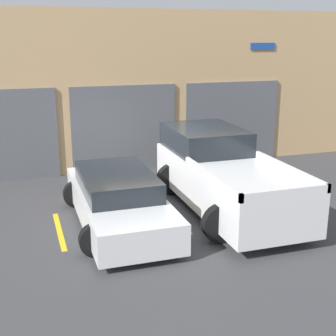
% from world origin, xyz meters
% --- Properties ---
extents(ground_plane, '(28.00, 28.00, 0.00)m').
position_xyz_m(ground_plane, '(0.00, 0.00, 0.00)').
color(ground_plane, '#3D3D3F').
extents(shophouse_building, '(16.79, 0.68, 5.05)m').
position_xyz_m(shophouse_building, '(-0.01, 3.29, 2.48)').
color(shophouse_building, tan).
rests_on(shophouse_building, ground).
extents(pickup_truck, '(2.62, 5.34, 1.85)m').
position_xyz_m(pickup_truck, '(1.37, -1.15, 0.88)').
color(pickup_truck, white).
rests_on(pickup_truck, ground).
extents(sedan_white, '(2.24, 4.74, 1.23)m').
position_xyz_m(sedan_white, '(-1.37, -1.40, 0.59)').
color(sedan_white, white).
rests_on(sedan_white, ground).
extents(parking_stripe_far_left, '(0.12, 2.20, 0.01)m').
position_xyz_m(parking_stripe_far_left, '(-2.74, -1.42, 0.00)').
color(parking_stripe_far_left, gold).
rests_on(parking_stripe_far_left, ground).
extents(parking_stripe_left, '(0.12, 2.20, 0.01)m').
position_xyz_m(parking_stripe_left, '(0.00, -1.42, 0.00)').
color(parking_stripe_left, gold).
rests_on(parking_stripe_left, ground).
extents(parking_stripe_centre, '(0.12, 2.20, 0.01)m').
position_xyz_m(parking_stripe_centre, '(2.74, -1.42, 0.00)').
color(parking_stripe_centre, gold).
rests_on(parking_stripe_centre, ground).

